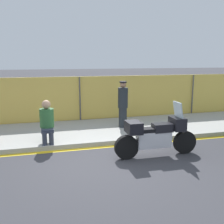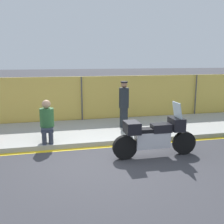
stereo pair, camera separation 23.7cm
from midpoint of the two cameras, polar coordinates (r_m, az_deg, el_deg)
ground_plane at (r=6.69m, az=-2.63°, el=-11.02°), size 120.00×120.00×0.00m
sidewalk at (r=9.24m, az=-6.28°, el=-4.19°), size 37.36×3.01×0.14m
curb_paint_stripe at (r=7.76m, az=-4.48°, el=-7.77°), size 37.36×0.18×0.01m
storefront_fence at (r=10.60m, az=-7.69°, el=2.61°), size 35.50×0.17×1.87m
motorcycle at (r=7.02m, az=8.58°, el=-5.02°), size 2.31×0.50×1.45m
officer_standing at (r=9.31m, az=1.66°, el=1.77°), size 0.35×0.35×1.65m
person_seated_on_curb at (r=7.93m, az=-14.82°, el=-1.57°), size 0.41×0.66×1.24m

